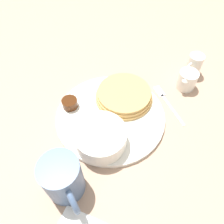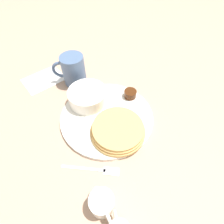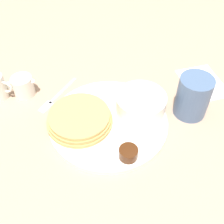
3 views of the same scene
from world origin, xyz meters
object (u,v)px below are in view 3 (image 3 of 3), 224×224
Objects in this scene: plate at (108,122)px; coffee_mug at (193,96)px; bowl at (141,103)px; fork at (55,98)px; creamer_pitcher_near at (23,86)px.

coffee_mug is at bearing -107.82° from plate.
bowl is 0.89× the size of fork.
coffee_mug is at bearing -127.88° from creamer_pitcher_near.
coffee_mug is (-0.06, -0.19, 0.05)m from plate.
plate is 0.09m from bowl.
creamer_pitcher_near reaches higher than fork.
creamer_pitcher_near is at bearing 35.39° from plate.
coffee_mug is at bearing -126.82° from fork.
bowl is at bearing -96.71° from plate.
bowl reaches higher than fork.
bowl is 0.31m from creamer_pitcher_near.
plate reaches higher than fork.
plate is 0.21m from coffee_mug.
bowl is at bearing -132.91° from creamer_pitcher_near.
bowl is 0.23m from fork.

